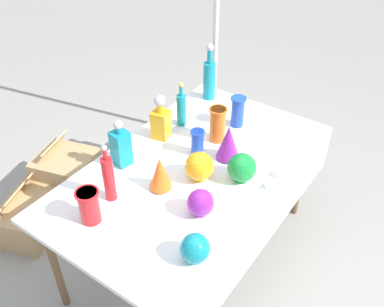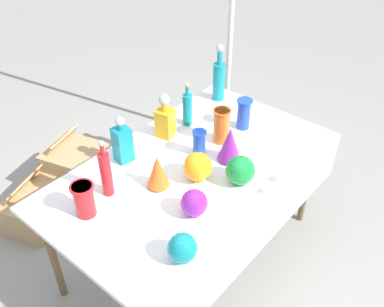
% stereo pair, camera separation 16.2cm
% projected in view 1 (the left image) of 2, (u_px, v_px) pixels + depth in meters
% --- Properties ---
extents(ground_plane, '(40.00, 40.00, 0.00)m').
position_uv_depth(ground_plane, '(192.00, 253.00, 2.93)').
color(ground_plane, gray).
extents(display_table, '(1.72, 1.02, 0.76)m').
position_uv_depth(display_table, '(197.00, 177.00, 2.48)').
color(display_table, white).
rests_on(display_table, ground).
extents(tall_bottle_0, '(0.06, 0.06, 0.31)m').
position_uv_depth(tall_bottle_0, '(181.00, 109.00, 2.74)').
color(tall_bottle_0, teal).
rests_on(tall_bottle_0, display_table).
extents(tall_bottle_1, '(0.06, 0.06, 0.35)m').
position_uv_depth(tall_bottle_1, '(109.00, 178.00, 2.18)').
color(tall_bottle_1, red).
rests_on(tall_bottle_1, display_table).
extents(tall_bottle_2, '(0.09, 0.09, 0.41)m').
position_uv_depth(tall_bottle_2, '(209.00, 78.00, 2.99)').
color(tall_bottle_2, teal).
rests_on(tall_bottle_2, display_table).
extents(square_decanter_0, '(0.11, 0.11, 0.29)m').
position_uv_depth(square_decanter_0, '(121.00, 146.00, 2.42)').
color(square_decanter_0, teal).
rests_on(square_decanter_0, display_table).
extents(square_decanter_1, '(0.12, 0.12, 0.30)m').
position_uv_depth(square_decanter_1, '(161.00, 120.00, 2.63)').
color(square_decanter_1, orange).
rests_on(square_decanter_1, display_table).
extents(slender_vase_0, '(0.09, 0.09, 0.16)m').
position_uv_depth(slender_vase_0, '(197.00, 142.00, 2.51)').
color(slender_vase_0, blue).
rests_on(slender_vase_0, display_table).
extents(slender_vase_1, '(0.12, 0.12, 0.19)m').
position_uv_depth(slender_vase_1, '(89.00, 205.00, 2.08)').
color(slender_vase_1, red).
rests_on(slender_vase_1, display_table).
extents(slender_vase_2, '(0.10, 0.10, 0.20)m').
position_uv_depth(slender_vase_2, '(238.00, 111.00, 2.74)').
color(slender_vase_2, blue).
rests_on(slender_vase_2, display_table).
extents(slender_vase_3, '(0.11, 0.11, 0.22)m').
position_uv_depth(slender_vase_3, '(218.00, 124.00, 2.61)').
color(slender_vase_3, orange).
rests_on(slender_vase_3, display_table).
extents(fluted_vase_0, '(0.13, 0.13, 0.20)m').
position_uv_depth(fluted_vase_0, '(160.00, 173.00, 2.26)').
color(fluted_vase_0, orange).
rests_on(fluted_vase_0, display_table).
extents(fluted_vase_1, '(0.14, 0.14, 0.22)m').
position_uv_depth(fluted_vase_1, '(228.00, 142.00, 2.46)').
color(fluted_vase_1, purple).
rests_on(fluted_vase_1, display_table).
extents(round_bowl_0, '(0.14, 0.14, 0.15)m').
position_uv_depth(round_bowl_0, '(195.00, 248.00, 1.90)').
color(round_bowl_0, teal).
rests_on(round_bowl_0, display_table).
extents(round_bowl_1, '(0.16, 0.16, 0.17)m').
position_uv_depth(round_bowl_1, '(242.00, 168.00, 2.32)').
color(round_bowl_1, '#198C38').
rests_on(round_bowl_1, display_table).
extents(round_bowl_2, '(0.14, 0.14, 0.15)m').
position_uv_depth(round_bowl_2, '(201.00, 203.00, 2.12)').
color(round_bowl_2, purple).
rests_on(round_bowl_2, display_table).
extents(round_bowl_3, '(0.16, 0.16, 0.17)m').
position_uv_depth(round_bowl_3, '(199.00, 166.00, 2.33)').
color(round_bowl_3, orange).
rests_on(round_bowl_3, display_table).
extents(price_tag_left, '(0.05, 0.02, 0.03)m').
position_uv_depth(price_tag_left, '(268.00, 185.00, 2.31)').
color(price_tag_left, white).
rests_on(price_tag_left, display_table).
extents(price_tag_center, '(0.06, 0.02, 0.05)m').
position_uv_depth(price_tag_center, '(280.00, 173.00, 2.39)').
color(price_tag_center, white).
rests_on(price_tag_center, display_table).
extents(cardboard_box_behind_left, '(0.60, 0.49, 0.35)m').
position_uv_depth(cardboard_box_behind_left, '(32.00, 214.00, 3.03)').
color(cardboard_box_behind_left, tan).
rests_on(cardboard_box_behind_left, ground).
extents(cardboard_box_behind_right, '(0.47, 0.50, 0.47)m').
position_uv_depth(cardboard_box_behind_right, '(69.00, 177.00, 3.26)').
color(cardboard_box_behind_right, tan).
rests_on(cardboard_box_behind_right, ground).
extents(canopy_pole, '(0.18, 0.18, 2.73)m').
position_uv_depth(canopy_pole, '(216.00, 23.00, 3.32)').
color(canopy_pole, silver).
rests_on(canopy_pole, ground).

